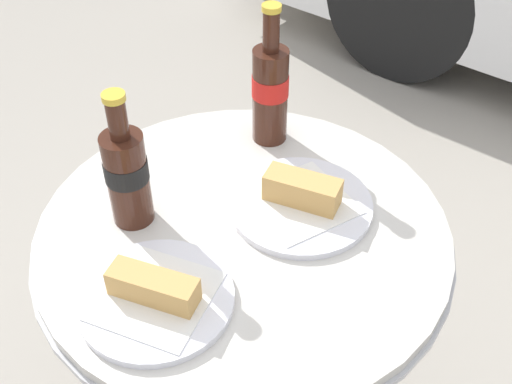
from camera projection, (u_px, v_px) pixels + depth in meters
The scene contains 5 objects.
bistro_table at pixel (245, 302), 1.13m from camera, with size 0.66×0.66×0.71m.
cola_bottle_left at pixel (270, 90), 1.12m from camera, with size 0.06×0.06×0.26m.
cola_bottle_right at pixel (127, 173), 0.97m from camera, with size 0.07×0.07×0.23m.
lunch_plate_near at pixel (301, 201), 1.03m from camera, with size 0.23×0.23×0.06m.
lunch_plate_far at pixel (155, 296), 0.89m from camera, with size 0.22×0.22×0.05m.
Camera 1 is at (0.46, -0.55, 1.42)m, focal length 45.00 mm.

